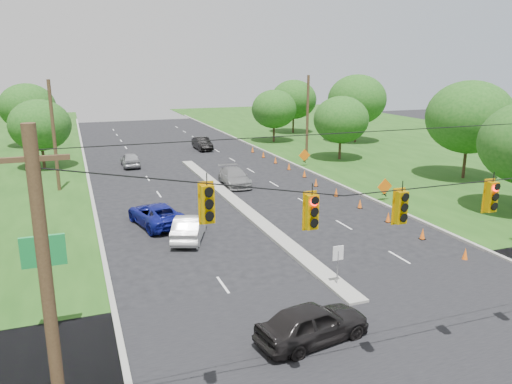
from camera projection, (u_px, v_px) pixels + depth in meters
name	position (u px, v px, depth m)	size (l,w,h in m)	color
ground	(418.00, 354.00, 18.13)	(160.00, 160.00, 0.00)	black
cross_street	(418.00, 354.00, 18.13)	(160.00, 14.00, 0.02)	black
curb_left	(90.00, 188.00, 41.96)	(0.25, 110.00, 0.16)	gray
curb_right	(307.00, 171.00, 48.75)	(0.25, 110.00, 0.16)	gray
median	(237.00, 205.00, 37.19)	(1.00, 34.00, 0.18)	gray
median_sign	(338.00, 258.00, 23.21)	(0.55, 0.06, 2.05)	gray
signal_span	(450.00, 234.00, 15.95)	(25.60, 0.32, 9.00)	#422D1C
utility_pole_far_left	(54.00, 137.00, 40.02)	(0.28, 0.28, 9.00)	#422D1C
utility_pole_far_right	(307.00, 118.00, 52.95)	(0.28, 0.28, 9.00)	#422D1C
cone_1	(465.00, 254.00, 26.65)	(0.32, 0.32, 0.70)	orange
cone_2	(423.00, 234.00, 29.82)	(0.32, 0.32, 0.70)	orange
cone_3	(388.00, 217.00, 33.00)	(0.32, 0.32, 0.70)	orange
cone_4	(360.00, 204.00, 36.17)	(0.32, 0.32, 0.70)	orange
cone_5	(336.00, 192.00, 39.35)	(0.32, 0.32, 0.70)	orange
cone_6	(316.00, 182.00, 42.53)	(0.32, 0.32, 0.70)	orange
cone_7	(304.00, 174.00, 45.90)	(0.32, 0.32, 0.70)	orange
cone_8	(289.00, 166.00, 49.08)	(0.32, 0.32, 0.70)	orange
cone_9	(275.00, 160.00, 52.26)	(0.32, 0.32, 0.70)	orange
cone_10	(263.00, 154.00, 55.43)	(0.32, 0.32, 0.70)	orange
cone_11	(253.00, 149.00, 58.61)	(0.32, 0.32, 0.70)	orange
work_sign_1	(385.00, 187.00, 37.82)	(1.27, 0.58, 1.37)	black
work_sign_2	(304.00, 156.00, 50.52)	(1.27, 0.58, 1.37)	black
tree_5	(40.00, 125.00, 48.63)	(5.88, 5.88, 6.86)	black
tree_6	(27.00, 107.00, 61.41)	(6.72, 6.72, 7.84)	black
tree_8	(469.00, 117.00, 44.08)	(7.56, 7.56, 8.82)	black
tree_9	(341.00, 120.00, 53.26)	(5.88, 5.88, 6.86)	black
tree_10	(357.00, 100.00, 64.71)	(7.56, 7.56, 8.82)	black
tree_11	(294.00, 99.00, 73.51)	(6.72, 6.72, 7.84)	black
tree_12	(274.00, 109.00, 65.30)	(5.88, 5.88, 6.86)	black
black_sedan	(313.00, 323.00, 18.77)	(1.82, 4.53, 1.54)	black
white_sedan	(189.00, 227.00, 29.78)	(1.57, 4.52, 1.49)	silver
blue_pickup	(156.00, 214.00, 32.32)	(2.43, 5.28, 1.47)	navy
silver_car_far	(235.00, 177.00, 42.88)	(2.04, 5.02, 1.46)	gray
silver_car_oncoming	(130.00, 160.00, 50.52)	(1.72, 4.26, 1.45)	gray
dark_car_receding	(202.00, 144.00, 60.33)	(1.58, 4.54, 1.50)	black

